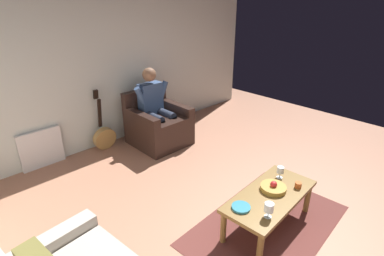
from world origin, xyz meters
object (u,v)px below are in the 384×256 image
object	(u,v)px
person_seated	(155,104)
guitar	(104,136)
armchair	(158,125)
fruit_bowl	(273,187)
coffee_table	(270,199)
candle_jar	(298,185)
decorative_dish	(241,207)
wine_glass_near	(280,171)
wine_glass_far	(269,208)

from	to	relation	value
person_seated	guitar	distance (m)	0.96
armchair	guitar	size ratio (longest dim) A/B	0.89
guitar	fruit_bowl	bearing A→B (deg)	98.70
coffee_table	candle_jar	bearing A→B (deg)	156.20
armchair	candle_jar	xyz separation A→B (m)	(0.10, 2.52, 0.12)
fruit_bowl	armchair	bearing A→B (deg)	-97.83
decorative_dish	guitar	bearing A→B (deg)	-91.14
wine_glass_near	decorative_dish	distance (m)	0.74
armchair	fruit_bowl	bearing A→B (deg)	82.90
coffee_table	candle_jar	world-z (taller)	candle_jar
coffee_table	candle_jar	xyz separation A→B (m)	(-0.31, 0.14, 0.09)
guitar	decorative_dish	xyz separation A→B (m)	(0.05, 2.73, 0.20)
fruit_bowl	wine_glass_far	bearing A→B (deg)	25.86
armchair	guitar	bearing A→B (deg)	-28.77
wine_glass_near	candle_jar	xyz separation A→B (m)	(0.03, 0.24, -0.06)
guitar	decorative_dish	size ratio (longest dim) A/B	5.29
coffee_table	guitar	xyz separation A→B (m)	(0.34, -2.81, -0.13)
decorative_dish	candle_jar	world-z (taller)	candle_jar
wine_glass_near	candle_jar	bearing A→B (deg)	82.94
decorative_dish	wine_glass_far	bearing A→B (deg)	107.99
wine_glass_near	wine_glass_far	bearing A→B (deg)	22.41
coffee_table	wine_glass_near	distance (m)	0.38
guitar	fruit_bowl	xyz separation A→B (m)	(-0.43, 2.78, 0.22)
guitar	fruit_bowl	size ratio (longest dim) A/B	3.58
armchair	wine_glass_far	world-z (taller)	armchair
guitar	candle_jar	size ratio (longest dim) A/B	13.72
guitar	decorative_dish	world-z (taller)	guitar
person_seated	wine_glass_far	size ratio (longest dim) A/B	8.22
wine_glass_far	candle_jar	distance (m)	0.63
wine_glass_near	wine_glass_far	world-z (taller)	wine_glass_far
candle_jar	decorative_dish	bearing A→B (deg)	-16.97
coffee_table	guitar	distance (m)	2.83
armchair	wine_glass_near	size ratio (longest dim) A/B	6.21
person_seated	guitar	bearing A→B (deg)	-26.23
guitar	wine_glass_near	bearing A→B (deg)	104.08
armchair	wine_glass_far	bearing A→B (deg)	74.90
person_seated	coffee_table	size ratio (longest dim) A/B	1.08
wine_glass_far	armchair	bearing A→B (deg)	-105.83
fruit_bowl	guitar	bearing A→B (deg)	-81.30
guitar	person_seated	bearing A→B (deg)	153.04
wine_glass_near	wine_glass_far	xyz separation A→B (m)	(0.65, 0.27, 0.01)
armchair	wine_glass_near	bearing A→B (deg)	88.96
coffee_table	wine_glass_far	size ratio (longest dim) A/B	7.59
coffee_table	wine_glass_far	bearing A→B (deg)	28.37
person_seated	wine_glass_near	size ratio (longest dim) A/B	8.97
wine_glass_far	decorative_dish	xyz separation A→B (m)	(0.08, -0.25, -0.09)
person_seated	fruit_bowl	size ratio (longest dim) A/B	4.59
coffee_table	decorative_dish	distance (m)	0.41
armchair	candle_jar	distance (m)	2.52
person_seated	guitar	size ratio (longest dim) A/B	1.28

